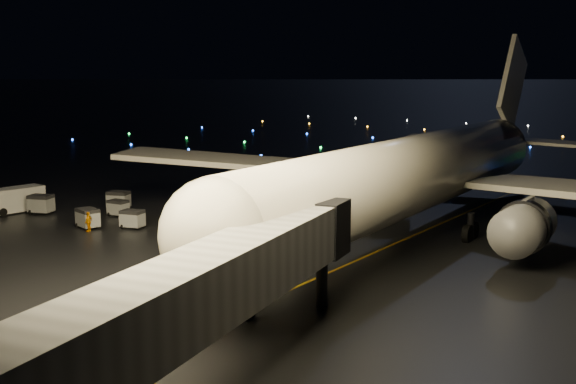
# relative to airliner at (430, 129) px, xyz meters

# --- Properties ---
(lane_centre) EXTENTS (0.25, 80.00, 0.02)m
(lane_centre) POSITION_rel_airliner_xyz_m (-0.06, -11.57, -8.93)
(lane_centre) COLOR #D2960F
(lane_centre) RESTS_ON ground
(airliner) EXTENTS (65.57, 62.55, 17.89)m
(airliner) POSITION_rel_airliner_xyz_m (0.00, 0.00, 0.00)
(airliner) COLOR silver
(airliner) RESTS_ON ground
(pushback_tug) EXTENTS (4.49, 2.38, 2.13)m
(pushback_tug) POSITION_rel_airliner_xyz_m (-3.37, -31.61, -7.88)
(pushback_tug) COLOR silver
(pushback_tug) RESTS_ON ground
(belt_loader) EXTENTS (6.35, 3.84, 2.99)m
(belt_loader) POSITION_rel_airliner_xyz_m (-8.56, -20.63, -7.45)
(belt_loader) COLOR silver
(belt_loader) RESTS_ON ground
(service_truck) EXTENTS (2.80, 6.97, 2.50)m
(service_truck) POSITION_rel_airliner_xyz_m (-37.13, -15.65, -7.69)
(service_truck) COLOR silver
(service_truck) RESTS_ON ground
(crew_c) EXTENTS (0.73, 1.11, 1.75)m
(crew_c) POSITION_rel_airliner_xyz_m (-24.23, -17.37, -8.07)
(crew_c) COLOR orange
(crew_c) RESTS_ON ground
(safety_cone_0) EXTENTS (0.56, 0.56, 0.51)m
(safety_cone_0) POSITION_rel_airliner_xyz_m (-11.91, -11.52, -8.69)
(safety_cone_0) COLOR #EE4F00
(safety_cone_0) RESTS_ON ground
(safety_cone_1) EXTENTS (0.50, 0.50, 0.55)m
(safety_cone_1) POSITION_rel_airliner_xyz_m (-6.30, -0.75, -8.67)
(safety_cone_1) COLOR #EE4F00
(safety_cone_1) RESTS_ON ground
(safety_cone_2) EXTENTS (0.58, 0.58, 0.50)m
(safety_cone_2) POSITION_rel_airliner_xyz_m (-12.38, -10.23, -8.69)
(safety_cone_2) COLOR #EE4F00
(safety_cone_2) RESTS_ON ground
(safety_cone_3) EXTENTS (0.60, 0.60, 0.52)m
(safety_cone_3) POSITION_rel_airliner_xyz_m (-28.86, 2.03, -8.68)
(safety_cone_3) COLOR #EE4F00
(safety_cone_3) RESTS_ON ground
(taxiway_lights) EXTENTS (164.00, 92.00, 0.36)m
(taxiway_lights) POSITION_rel_airliner_xyz_m (-12.06, 79.43, -8.76)
(taxiway_lights) COLOR black
(taxiway_lights) RESTS_ON ground
(baggage_cart_0) EXTENTS (2.19, 1.77, 1.64)m
(baggage_cart_0) POSITION_rel_airliner_xyz_m (-22.05, -14.27, -8.12)
(baggage_cart_0) COLOR gray
(baggage_cart_0) RESTS_ON ground
(baggage_cart_1) EXTENTS (2.39, 1.94, 1.78)m
(baggage_cart_1) POSITION_rel_airliner_xyz_m (-25.36, -16.52, -8.05)
(baggage_cart_1) COLOR gray
(baggage_cart_1) RESTS_ON ground
(baggage_cart_2) EXTENTS (1.96, 1.47, 1.56)m
(baggage_cart_2) POSITION_rel_airliner_xyz_m (-27.28, -11.21, -8.16)
(baggage_cart_2) COLOR gray
(baggage_cart_2) RESTS_ON ground
(baggage_cart_3) EXTENTS (2.59, 2.20, 1.87)m
(baggage_cart_3) POSITION_rel_airliner_xyz_m (-34.37, -14.76, -8.01)
(baggage_cart_3) COLOR gray
(baggage_cart_3) RESTS_ON ground
(baggage_cart_4) EXTENTS (2.49, 2.14, 1.78)m
(baggage_cart_4) POSITION_rel_airliner_xyz_m (-30.02, -8.66, -8.05)
(baggage_cart_4) COLOR gray
(baggage_cart_4) RESTS_ON ground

